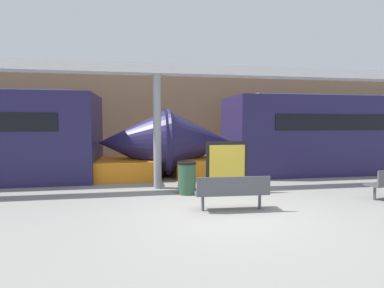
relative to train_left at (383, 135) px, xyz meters
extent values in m
plane|color=gray|center=(-8.51, -5.17, -1.52)|extent=(60.00, 60.00, 0.00)
cube|color=#937051|center=(-8.51, 4.03, 0.98)|extent=(56.00, 0.20, 5.00)
cone|color=#231E4C|center=(-8.29, 0.00, -0.20)|extent=(2.66, 2.63, 2.63)
cube|color=orange|center=(-8.04, 0.00, -1.17)|extent=(2.40, 2.46, 0.70)
cone|color=#231E4C|center=(-10.77, 0.00, -0.20)|extent=(2.66, 2.63, 2.63)
cube|color=orange|center=(-11.02, 0.00, -1.17)|extent=(2.40, 2.46, 0.70)
cube|color=#4C4F54|center=(-8.39, -4.85, -1.12)|extent=(1.75, 0.52, 0.04)
cube|color=#4C4F54|center=(-8.40, -5.05, -0.90)|extent=(1.73, 0.12, 0.41)
cylinder|color=#4C4F54|center=(-9.08, -4.82, -1.33)|extent=(0.07, 0.07, 0.38)
cylinder|color=#4C4F54|center=(-7.70, -4.88, -1.33)|extent=(0.07, 0.07, 0.38)
cylinder|color=#4C4F54|center=(-4.35, -4.63, -1.33)|extent=(0.07, 0.07, 0.38)
cylinder|color=#2D5138|center=(-9.20, -3.09, -1.08)|extent=(0.52, 0.52, 0.88)
cylinder|color=black|center=(-9.20, -3.09, -0.61)|extent=(0.54, 0.54, 0.06)
cube|color=black|center=(-8.02, -3.15, -0.76)|extent=(1.26, 0.06, 1.53)
cube|color=gold|center=(-8.02, -3.19, -0.68)|extent=(1.07, 0.01, 1.16)
cylinder|color=gray|center=(-10.00, -2.17, 0.26)|extent=(0.25, 0.25, 3.56)
cube|color=silver|center=(-10.00, -2.17, 2.18)|extent=(28.00, 0.60, 0.28)
camera|label=1|loc=(-10.48, -11.59, 0.54)|focal=28.00mm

